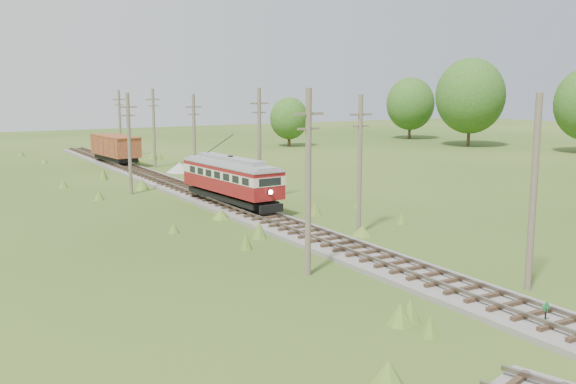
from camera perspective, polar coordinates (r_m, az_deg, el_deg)
railbed_main at (r=52.41m, az=-7.15°, el=-0.49°), size 3.60×96.00×0.57m
switch_marker at (r=26.43m, az=21.93°, el=-9.91°), size 0.45×0.06×1.08m
streetcar at (r=48.08m, az=-5.12°, el=1.35°), size 3.34×11.23×5.09m
gondola at (r=77.52m, az=-15.11°, el=3.87°), size 3.72×9.14×2.96m
gravel_pile at (r=69.95m, az=-9.48°, el=2.15°), size 2.92×3.10×1.06m
utility_pole_r_1 at (r=30.17m, az=20.98°, el=-0.14°), size 0.30×0.30×8.80m
utility_pole_r_2 at (r=39.62m, az=6.39°, el=2.56°), size 1.60×0.30×8.60m
utility_pole_r_3 at (r=50.52m, az=-2.56°, el=4.28°), size 1.60×0.30×9.00m
utility_pole_r_4 at (r=62.23m, az=-8.33°, el=4.85°), size 1.60×0.30×8.40m
utility_pole_r_5 at (r=74.52m, az=-11.83°, el=5.66°), size 1.60×0.30×8.90m
utility_pole_r_6 at (r=86.88m, az=-14.72°, el=5.97°), size 1.60×0.30×8.70m
utility_pole_l_a at (r=30.48m, az=1.81°, el=0.99°), size 1.60×0.30×9.00m
utility_pole_l_b at (r=55.99m, az=-13.93°, el=4.29°), size 1.60×0.30×8.60m
tree_right_4 at (r=103.11m, az=15.90°, el=8.21°), size 10.50×10.50×13.53m
tree_right_5 at (r=116.12m, az=10.82°, el=7.71°), size 8.40×8.40×10.82m
tree_mid_b at (r=99.31m, az=0.10°, el=6.56°), size 5.88×5.88×7.57m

